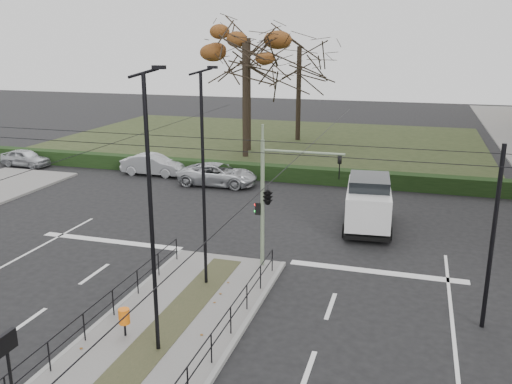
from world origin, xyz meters
TOP-DOWN VIEW (x-y plane):
  - ground at (0.00, 0.00)m, footprint 140.00×140.00m
  - median_island at (0.00, -2.50)m, footprint 4.40×15.00m
  - park at (-6.00, 32.00)m, footprint 38.00×26.00m
  - hedge at (-6.00, 18.60)m, footprint 38.00×1.00m
  - median_railing at (0.00, -2.60)m, footprint 4.14×13.24m
  - catenary at (0.00, 1.62)m, footprint 20.00×34.00m
  - traffic_light at (1.80, 4.50)m, footprint 3.49×2.00m
  - litter_bin at (-1.03, -1.99)m, footprint 0.35×0.35m
  - info_panel at (-1.51, -6.26)m, footprint 0.13×0.62m
  - streetlamp_median_near at (0.31, -2.40)m, footprint 0.68×0.14m
  - streetlamp_median_far at (-0.03, 2.24)m, footprint 0.66×0.14m
  - parked_car_first at (-20.22, 17.25)m, footprint 3.85×1.79m
  - parked_car_second at (-10.04, 17.59)m, footprint 4.35×1.52m
  - parked_car_fourth at (-4.81, 16.28)m, footprint 5.08×2.47m
  - white_van at (5.11, 10.68)m, footprint 2.59×5.12m
  - rust_tree at (-6.30, 27.46)m, footprint 7.10×7.10m
  - bare_tree_center at (-3.38, 33.37)m, footprint 7.95×7.95m
  - bare_tree_near at (-5.73, 24.90)m, footprint 7.96×7.96m

SIDE VIEW (x-z plane):
  - ground at x=0.00m, z-range 0.00..0.00m
  - park at x=-6.00m, z-range 0.00..0.10m
  - median_island at x=0.00m, z-range 0.00..0.14m
  - hedge at x=-6.00m, z-range 0.00..1.00m
  - parked_car_first at x=-20.22m, z-range 0.00..1.28m
  - parked_car_fourth at x=-4.81m, z-range 0.00..1.39m
  - parked_car_second at x=-10.04m, z-range 0.00..1.43m
  - litter_bin at x=-1.03m, z-range 0.33..1.22m
  - median_railing at x=0.00m, z-range 0.52..1.44m
  - white_van at x=5.11m, z-range 0.05..2.64m
  - info_panel at x=-1.51m, z-range 0.82..3.18m
  - traffic_light at x=1.80m, z-range 0.56..5.69m
  - catenary at x=0.00m, z-range 0.42..6.42m
  - streetlamp_median_far at x=-0.03m, z-range 0.21..8.16m
  - streetlamp_median_near at x=0.31m, z-range 0.21..8.38m
  - bare_tree_center at x=-3.38m, z-range 2.29..13.37m
  - bare_tree_near at x=-5.73m, z-range 2.38..13.92m
  - rust_tree at x=-6.30m, z-range 3.17..15.04m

